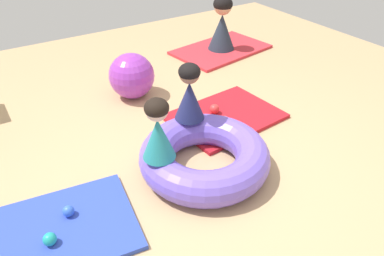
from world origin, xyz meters
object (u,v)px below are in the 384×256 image
(play_ball_teal, at_px, (50,239))
(child_in_teal, at_px, (158,130))
(play_ball_blue, at_px, (68,211))
(play_ball_pink, at_px, (225,121))
(play_ball_green, at_px, (225,35))
(play_ball_red, at_px, (214,109))
(inflatable_cushion, at_px, (204,156))
(exercise_ball_large, at_px, (132,76))
(adult_seated, at_px, (222,24))
(child_in_navy, at_px, (189,92))

(play_ball_teal, bearing_deg, child_in_teal, 9.74)
(play_ball_blue, bearing_deg, play_ball_pink, 12.04)
(play_ball_blue, distance_m, play_ball_green, 4.07)
(child_in_teal, distance_m, play_ball_red, 1.28)
(inflatable_cushion, bearing_deg, exercise_ball_large, 88.19)
(adult_seated, bearing_deg, play_ball_red, -40.27)
(play_ball_blue, bearing_deg, play_ball_teal, -134.19)
(inflatable_cushion, height_order, adult_seated, adult_seated)
(play_ball_green, xyz_separation_m, exercise_ball_large, (-2.04, -0.91, 0.17))
(adult_seated, xyz_separation_m, play_ball_blue, (-2.95, -2.09, -0.33))
(child_in_navy, xyz_separation_m, play_ball_teal, (-1.47, -0.53, -0.48))
(inflatable_cushion, height_order, play_ball_pink, inflatable_cushion)
(play_ball_pink, relative_size, play_ball_teal, 1.04)
(inflatable_cushion, height_order, play_ball_green, inflatable_cushion)
(inflatable_cushion, height_order, child_in_navy, child_in_navy)
(child_in_teal, xyz_separation_m, play_ball_green, (2.51, 2.45, -0.46))
(child_in_teal, distance_m, exercise_ball_large, 1.63)
(adult_seated, height_order, play_ball_blue, adult_seated)
(inflatable_cushion, distance_m, play_ball_pink, 0.70)
(child_in_teal, bearing_deg, exercise_ball_large, 146.80)
(play_ball_green, distance_m, play_ball_red, 2.35)
(play_ball_blue, xyz_separation_m, play_ball_green, (3.28, 2.42, 0.01))
(child_in_navy, xyz_separation_m, exercise_ball_large, (-0.05, 1.17, -0.30))
(child_in_teal, distance_m, play_ball_green, 3.53)
(inflatable_cushion, bearing_deg, adult_seated, 50.60)
(play_ball_blue, relative_size, play_ball_pink, 0.89)
(inflatable_cushion, height_order, exercise_ball_large, exercise_ball_large)
(play_ball_blue, bearing_deg, adult_seated, 35.25)
(inflatable_cushion, distance_m, play_ball_green, 3.25)
(child_in_navy, distance_m, play_ball_red, 0.73)
(child_in_navy, xyz_separation_m, play_ball_green, (1.99, 2.08, -0.47))
(child_in_teal, height_order, exercise_ball_large, child_in_teal)
(adult_seated, distance_m, play_ball_red, 1.91)
(play_ball_green, height_order, exercise_ball_large, exercise_ball_large)
(inflatable_cushion, xyz_separation_m, play_ball_green, (2.09, 2.49, -0.06))
(exercise_ball_large, bearing_deg, child_in_navy, -87.40)
(play_ball_green, bearing_deg, play_ball_red, -129.70)
(play_ball_green, distance_m, exercise_ball_large, 2.25)
(play_ball_blue, height_order, play_ball_teal, play_ball_teal)
(play_ball_red, xyz_separation_m, play_ball_teal, (-1.96, -0.81, -0.01))
(play_ball_pink, xyz_separation_m, play_ball_teal, (-1.92, -0.56, -0.00))
(adult_seated, bearing_deg, play_ball_teal, -55.75)
(play_ball_pink, distance_m, play_ball_teal, 2.00)
(inflatable_cushion, bearing_deg, play_ball_pink, 38.43)
(exercise_ball_large, bearing_deg, inflatable_cushion, -91.81)
(play_ball_green, bearing_deg, play_ball_blue, -143.56)
(adult_seated, relative_size, play_ball_teal, 8.09)
(play_ball_red, bearing_deg, adult_seated, 51.46)
(child_in_navy, bearing_deg, child_in_teal, 37.81)
(adult_seated, relative_size, play_ball_blue, 8.72)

